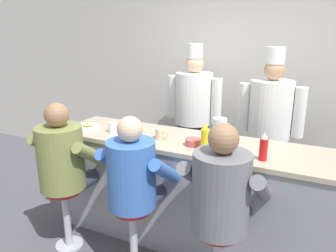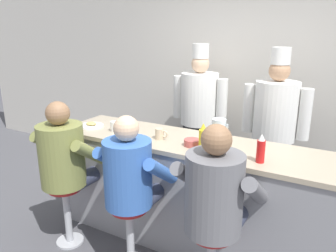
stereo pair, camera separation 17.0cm
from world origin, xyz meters
name	(u,v)px [view 2 (the right image)]	position (x,y,z in m)	size (l,w,h in m)	color
wall_back	(247,81)	(0.00, 1.89, 1.35)	(10.00, 0.06, 2.70)	beige
diner_counter	(193,193)	(0.00, 0.34, 0.51)	(2.73, 0.67, 1.01)	gray
ketchup_bottle_red	(261,149)	(0.62, 0.15, 1.11)	(0.06, 0.06, 0.22)	red
mustard_bottle_yellow	(203,138)	(0.15, 0.16, 1.12)	(0.07, 0.07, 0.24)	yellow
hot_sauce_bottle_orange	(230,147)	(0.36, 0.21, 1.07)	(0.03, 0.03, 0.12)	orange
water_pitcher_clear	(219,132)	(0.21, 0.35, 1.13)	(0.14, 0.12, 0.24)	silver
breakfast_plate	(91,125)	(-1.13, 0.25, 1.02)	(0.25, 0.25, 0.05)	white
cereal_bowl	(192,143)	(0.02, 0.24, 1.04)	(0.14, 0.14, 0.06)	#B24C47
coffee_mug_white	(115,126)	(-0.82, 0.25, 1.06)	(0.14, 0.09, 0.10)	white
coffee_mug_tan	(160,134)	(-0.31, 0.26, 1.06)	(0.13, 0.08, 0.10)	beige
diner_seated_olive	(65,158)	(-1.01, -0.24, 0.86)	(0.61, 0.60, 1.38)	#B2B5BA
diner_seated_blue	(131,177)	(-0.29, -0.24, 0.84)	(0.58, 0.57, 1.35)	#B2B5BA
diner_seated_grey	(216,196)	(0.43, -0.24, 0.86)	(0.61, 0.60, 1.39)	#B2B5BA
cook_in_whites_near	(199,111)	(-0.46, 1.46, 1.00)	(0.71, 0.45, 1.81)	#232328
cook_in_whites_far	(274,125)	(0.49, 1.30, 0.99)	(0.70, 0.45, 1.80)	#232328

